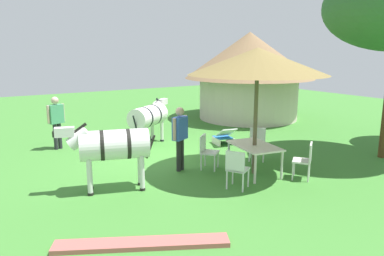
% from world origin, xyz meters
% --- Properties ---
extents(ground_plane, '(36.00, 36.00, 0.00)m').
position_xyz_m(ground_plane, '(0.00, 0.00, 0.00)').
color(ground_plane, '#3C7A2F').
extents(thatched_hut, '(5.71, 5.71, 3.83)m').
position_xyz_m(thatched_hut, '(-3.69, 6.28, 2.16)').
color(thatched_hut, beige).
rests_on(thatched_hut, ground_plane).
extents(shade_umbrella, '(3.37, 3.37, 3.13)m').
position_xyz_m(shade_umbrella, '(2.34, 1.38, 2.80)').
color(shade_umbrella, brown).
rests_on(shade_umbrella, ground_plane).
extents(patio_dining_table, '(1.53, 1.08, 0.74)m').
position_xyz_m(patio_dining_table, '(2.34, 1.38, 0.66)').
color(patio_dining_table, silver).
rests_on(patio_dining_table, ground_plane).
extents(patio_chair_near_lawn, '(0.61, 0.61, 0.90)m').
position_xyz_m(patio_chair_near_lawn, '(1.46, 2.26, 0.52)').
color(patio_chair_near_lawn, white).
rests_on(patio_chair_near_lawn, ground_plane).
extents(patio_chair_east_end, '(0.61, 0.61, 0.90)m').
position_xyz_m(patio_chair_east_end, '(1.39, 0.58, 0.52)').
color(patio_chair_east_end, silver).
rests_on(patio_chair_east_end, ground_plane).
extents(patio_chair_near_hut, '(0.59, 0.59, 0.90)m').
position_xyz_m(patio_chair_near_hut, '(2.97, 0.31, 0.52)').
color(patio_chair_near_hut, silver).
rests_on(patio_chair_near_hut, ground_plane).
extents(patio_chair_west_end, '(0.60, 0.60, 0.90)m').
position_xyz_m(patio_chair_west_end, '(3.32, 2.14, 0.52)').
color(patio_chair_west_end, silver).
rests_on(patio_chair_west_end, ground_plane).
extents(guest_beside_umbrella, '(0.39, 0.54, 1.66)m').
position_xyz_m(guest_beside_umbrella, '(1.15, -0.08, 1.00)').
color(guest_beside_umbrella, black).
rests_on(guest_beside_umbrella, ground_plane).
extents(standing_watcher, '(0.34, 0.56, 1.65)m').
position_xyz_m(standing_watcher, '(-2.71, -2.29, 1.00)').
color(standing_watcher, '#232329').
rests_on(standing_watcher, ground_plane).
extents(striped_lounge_chair, '(0.90, 0.67, 0.61)m').
position_xyz_m(striped_lounge_chair, '(-0.40, 2.48, 0.25)').
color(striped_lounge_chair, '#2165AF').
rests_on(striped_lounge_chair, ground_plane).
extents(zebra_nearest_camera, '(1.49, 1.90, 1.47)m').
position_xyz_m(zebra_nearest_camera, '(-1.72, 0.41, 0.94)').
color(zebra_nearest_camera, silver).
rests_on(zebra_nearest_camera, ground_plane).
extents(zebra_by_umbrella, '(1.06, 2.09, 1.56)m').
position_xyz_m(zebra_by_umbrella, '(1.56, -2.04, 1.02)').
color(zebra_by_umbrella, silver).
rests_on(zebra_by_umbrella, ground_plane).
extents(brick_patio_kerb, '(1.59, 2.66, 0.08)m').
position_xyz_m(brick_patio_kerb, '(4.10, -2.51, 0.04)').
color(brick_patio_kerb, '#A5564F').
rests_on(brick_patio_kerb, ground_plane).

